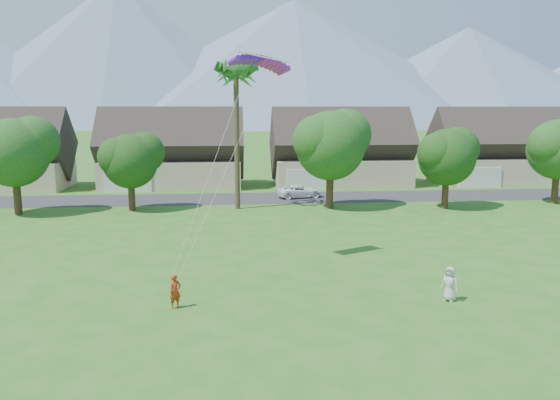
{
  "coord_description": "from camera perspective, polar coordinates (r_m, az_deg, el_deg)",
  "views": [
    {
      "loc": [
        -2.61,
        -18.34,
        8.54
      ],
      "look_at": [
        0.0,
        10.0,
        3.8
      ],
      "focal_mm": 35.0,
      "sensor_mm": 36.0,
      "label": 1
    }
  ],
  "objects": [
    {
      "name": "parafoil_kite",
      "position": [
        29.92,
        -2.14,
        14.35
      ],
      "size": [
        3.5,
        1.59,
        0.5
      ],
      "rotation": [
        0.0,
        0.0,
        0.44
      ],
      "color": "#6617B3",
      "rests_on": "ground"
    },
    {
      "name": "mountain_ridge",
      "position": [
        279.4,
        -2.65,
        13.66
      ],
      "size": [
        540.0,
        240.0,
        70.0
      ],
      "color": "slate",
      "rests_on": "ground"
    },
    {
      "name": "houses_row",
      "position": [
        61.63,
        -2.36,
        4.7
      ],
      "size": [
        72.75,
        8.19,
        8.86
      ],
      "color": "beige",
      "rests_on": "ground"
    },
    {
      "name": "parked_car",
      "position": [
        53.37,
        2.06,
        0.91
      ],
      "size": [
        4.79,
        3.05,
        1.23
      ],
      "primitive_type": "imported",
      "rotation": [
        0.0,
        0.0,
        1.81
      ],
      "color": "white",
      "rests_on": "ground"
    },
    {
      "name": "ground",
      "position": [
        20.4,
        2.67,
        -15.3
      ],
      "size": [
        500.0,
        500.0,
        0.0
      ],
      "primitive_type": "plane",
      "color": "#2D6019",
      "rests_on": "ground"
    },
    {
      "name": "tree_row",
      "position": [
        46.43,
        -3.44,
        4.93
      ],
      "size": [
        62.27,
        6.67,
        8.45
      ],
      "color": "#47301C",
      "rests_on": "ground"
    },
    {
      "name": "fan_palm",
      "position": [
        46.96,
        -4.63,
        13.41
      ],
      "size": [
        3.0,
        3.0,
        13.8
      ],
      "color": "#4C3D26",
      "rests_on": "ground"
    },
    {
      "name": "street",
      "position": [
        53.1,
        -2.37,
        0.2
      ],
      "size": [
        90.0,
        7.0,
        0.01
      ],
      "primitive_type": "cube",
      "color": "#2D2D30",
      "rests_on": "ground"
    },
    {
      "name": "kite_flyer",
      "position": [
        24.35,
        -10.89,
        -9.36
      ],
      "size": [
        0.66,
        0.61,
        1.51
      ],
      "primitive_type": "imported",
      "rotation": [
        0.0,
        0.0,
        0.61
      ],
      "color": "#AB3413",
      "rests_on": "ground"
    },
    {
      "name": "watcher",
      "position": [
        25.94,
        17.32,
        -8.36
      ],
      "size": [
        0.91,
        0.9,
        1.59
      ],
      "primitive_type": "imported",
      "rotation": [
        0.0,
        0.0,
        -0.77
      ],
      "color": "beige",
      "rests_on": "ground"
    }
  ]
}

